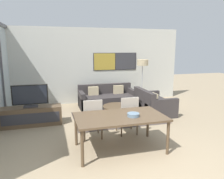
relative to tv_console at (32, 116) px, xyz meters
The scene contains 13 objects.
ground_plane 3.70m from the tv_console, 54.68° to the right, with size 24.00×24.00×0.00m, color #9E896B.
wall_back 3.23m from the tv_console, 44.26° to the left, with size 6.91×0.09×2.80m.
area_rug 2.46m from the tv_console, ahead, with size 2.62×1.81×0.01m.
tv_console is the anchor object (origin of this frame).
television 0.55m from the tv_console, 90.00° to the left, with size 0.92×0.20×0.60m.
sofa_main 2.78m from the tv_console, 28.19° to the left, with size 1.97×0.90×0.78m.
sofa_side 3.64m from the tv_console, ahead, with size 0.90×1.35×0.78m.
coffee_table 2.45m from the tv_console, ahead, with size 0.91×0.91×0.36m.
dining_table 2.77m from the tv_console, 47.46° to the right, with size 1.80×1.04×0.73m.
dining_chair_left 1.95m from the tv_console, 42.92° to the right, with size 0.46×0.46×0.94m.
dining_chair_centre 2.65m from the tv_console, 29.37° to the right, with size 0.46×0.46×0.94m.
fruit_bowl 3.03m from the tv_console, 45.48° to the right, with size 0.25×0.25×0.07m.
floor_lamp 4.22m from the tv_console, 19.53° to the left, with size 0.41×0.41×1.65m.
Camera 1 is at (-1.60, -3.02, 2.08)m, focal length 35.00 mm.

